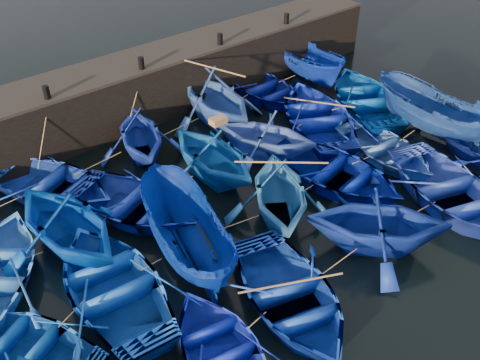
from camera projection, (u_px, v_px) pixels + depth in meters
ground at (301, 243)px, 17.40m from camera, size 120.00×120.00×0.00m
quay_wall at (135, 91)px, 23.17m from camera, size 26.00×2.50×2.50m
quay_top at (131, 63)px, 22.38m from camera, size 26.00×2.50×0.12m
bollard_1 at (47, 92)px, 19.64m from camera, size 0.24×0.24×0.50m
bollard_2 at (141, 63)px, 21.64m from camera, size 0.24×0.24×0.50m
bollard_3 at (220, 39)px, 23.63m from camera, size 0.24×0.24×0.50m
bollard_4 at (287, 18)px, 25.63m from camera, size 0.24×0.24×0.50m
boat_1 at (51, 185)px, 19.02m from camera, size 5.56×6.18×1.05m
boat_2 at (140, 134)px, 20.80m from camera, size 4.52×4.84×2.06m
boat_3 at (215, 97)px, 22.69m from camera, size 4.57×5.18×2.55m
boat_4 at (265, 89)px, 24.97m from camera, size 3.38×4.72×0.98m
boat_5 at (309, 63)px, 26.16m from camera, size 2.39×4.99×1.86m
boat_7 at (66, 222)px, 16.32m from camera, size 4.82×5.38×2.54m
boat_8 at (134, 204)px, 18.20m from camera, size 5.31×6.05×1.04m
boat_9 at (212, 154)px, 19.48m from camera, size 3.94×4.52×2.32m
boat_10 at (265, 134)px, 20.72m from camera, size 5.07×5.26×2.13m
boat_11 at (318, 116)px, 22.77m from camera, size 6.34×7.04×1.20m
boat_12 at (366, 98)px, 24.08m from camera, size 6.24×6.87×1.17m
boat_13 at (26, 348)px, 13.69m from camera, size 4.81×5.29×0.90m
boat_14 at (114, 284)px, 15.25m from camera, size 4.37×5.78×1.13m
boat_15 at (185, 234)px, 16.24m from camera, size 3.12×5.61×2.05m
boat_16 at (280, 191)px, 17.74m from camera, size 5.55×5.70×2.28m
boat_17 at (336, 173)px, 19.57m from camera, size 4.78×5.99×1.11m
boat_18 at (386, 150)px, 20.91m from camera, size 3.52×4.72×0.94m
boat_19 at (430, 114)px, 22.06m from camera, size 2.29×5.39×2.04m
boat_21 at (221, 349)px, 13.69m from camera, size 3.64×4.60×0.86m
boat_22 at (290, 297)px, 14.94m from camera, size 4.82×5.84×1.05m
boat_23 at (379, 221)px, 16.49m from camera, size 5.88×5.86×2.35m
boat_24 at (451, 191)px, 18.65m from camera, size 5.59×6.64×1.18m
wooden_crate at (218, 121)px, 18.86m from camera, size 0.56×0.39×0.23m
mooring_ropes at (210, 153)px, 19.96m from camera, size 17.56×11.77×2.10m
loose_oars at (275, 141)px, 18.98m from camera, size 9.93×11.65×1.56m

